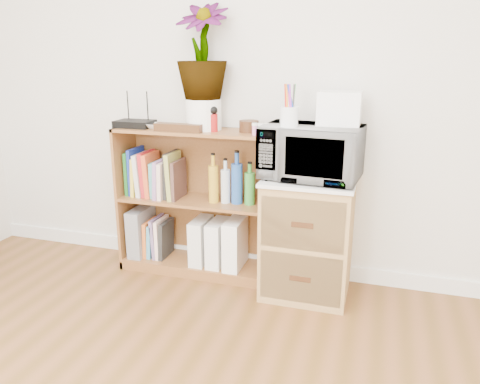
% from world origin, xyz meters
% --- Properties ---
extents(skirting_board, '(4.00, 0.02, 0.10)m').
position_xyz_m(skirting_board, '(0.00, 2.24, 0.05)').
color(skirting_board, white).
rests_on(skirting_board, ground).
extents(bookshelf, '(1.00, 0.30, 0.95)m').
position_xyz_m(bookshelf, '(-0.35, 2.10, 0.47)').
color(bookshelf, brown).
rests_on(bookshelf, ground).
extents(wicker_unit, '(0.50, 0.45, 0.70)m').
position_xyz_m(wicker_unit, '(0.40, 2.02, 0.35)').
color(wicker_unit, '#9E7542').
rests_on(wicker_unit, ground).
extents(microwave, '(0.57, 0.41, 0.30)m').
position_xyz_m(microwave, '(0.40, 2.02, 0.87)').
color(microwave, silver).
rests_on(microwave, wicker_unit).
extents(pen_cup, '(0.10, 0.10, 0.11)m').
position_xyz_m(pen_cup, '(0.28, 1.94, 1.07)').
color(pen_cup, white).
rests_on(pen_cup, microwave).
extents(small_appliance, '(0.23, 0.19, 0.18)m').
position_xyz_m(small_appliance, '(0.54, 2.09, 1.11)').
color(small_appliance, white).
rests_on(small_appliance, microwave).
extents(router, '(0.24, 0.16, 0.04)m').
position_xyz_m(router, '(-0.74, 2.08, 0.97)').
color(router, black).
rests_on(router, bookshelf).
extents(white_bowl, '(0.13, 0.13, 0.03)m').
position_xyz_m(white_bowl, '(-0.59, 2.07, 0.97)').
color(white_bowl, white).
rests_on(white_bowl, bookshelf).
extents(plant_pot, '(0.22, 0.22, 0.19)m').
position_xyz_m(plant_pot, '(-0.28, 2.12, 1.04)').
color(plant_pot, white).
rests_on(plant_pot, bookshelf).
extents(potted_plant, '(0.31, 0.31, 0.55)m').
position_xyz_m(potted_plant, '(-0.28, 2.12, 1.41)').
color(potted_plant, '#2D7031').
rests_on(potted_plant, plant_pot).
extents(trinket_box, '(0.30, 0.07, 0.05)m').
position_xyz_m(trinket_box, '(-0.40, 2.00, 0.97)').
color(trinket_box, '#3D2210').
rests_on(trinket_box, bookshelf).
extents(kokeshi_doll, '(0.05, 0.05, 0.10)m').
position_xyz_m(kokeshi_doll, '(-0.20, 2.06, 1.00)').
color(kokeshi_doll, '#A01313').
rests_on(kokeshi_doll, bookshelf).
extents(wooden_bowl, '(0.12, 0.12, 0.07)m').
position_xyz_m(wooden_bowl, '(0.01, 2.11, 0.98)').
color(wooden_bowl, '#371D0F').
rests_on(wooden_bowl, bookshelf).
extents(paint_jars, '(0.10, 0.04, 0.05)m').
position_xyz_m(paint_jars, '(0.10, 2.01, 0.98)').
color(paint_jars, '#CD7293').
rests_on(paint_jars, bookshelf).
extents(file_box, '(0.10, 0.26, 0.32)m').
position_xyz_m(file_box, '(-0.75, 2.10, 0.23)').
color(file_box, gray).
rests_on(file_box, bookshelf).
extents(magazine_holder_left, '(0.09, 0.24, 0.30)m').
position_xyz_m(magazine_holder_left, '(-0.31, 2.09, 0.22)').
color(magazine_holder_left, silver).
rests_on(magazine_holder_left, bookshelf).
extents(magazine_holder_mid, '(0.09, 0.24, 0.30)m').
position_xyz_m(magazine_holder_mid, '(-0.19, 2.09, 0.22)').
color(magazine_holder_mid, white).
rests_on(magazine_holder_mid, bookshelf).
extents(magazine_holder_right, '(0.10, 0.26, 0.32)m').
position_xyz_m(magazine_holder_right, '(-0.07, 2.09, 0.23)').
color(magazine_holder_right, white).
rests_on(magazine_holder_right, bookshelf).
extents(cookbooks, '(0.37, 0.20, 0.31)m').
position_xyz_m(cookbooks, '(-0.63, 2.10, 0.64)').
color(cookbooks, '#1A6221').
rests_on(cookbooks, bookshelf).
extents(liquor_bottles, '(0.29, 0.07, 0.32)m').
position_xyz_m(liquor_bottles, '(-0.10, 2.10, 0.65)').
color(liquor_bottles, gold).
rests_on(liquor_bottles, bookshelf).
extents(lower_books, '(0.16, 0.19, 0.27)m').
position_xyz_m(lower_books, '(-0.63, 2.10, 0.20)').
color(lower_books, orange).
rests_on(lower_books, bookshelf).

